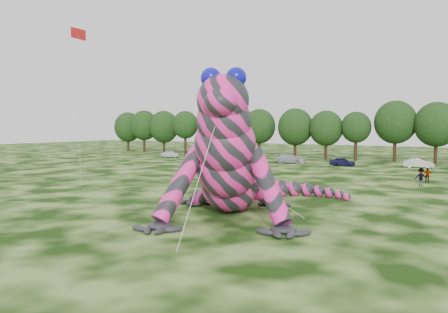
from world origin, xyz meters
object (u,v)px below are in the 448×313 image
object	(u,v)px
car_5	(418,163)
spectator_0	(191,172)
spectator_3	(427,175)
tree_4	(213,133)
spectator_2	(421,177)
tree_2	(164,132)
tree_8	(326,135)
tree_10	(395,131)
tree_3	(185,132)
tree_11	(436,133)
tree_9	(356,136)
tree_1	(144,131)
car_1	(211,155)
flying_kite	(78,46)
car_2	(237,157)
tree_7	(295,133)
tree_6	(259,133)
car_0	(171,154)
tree_5	(239,132)
spectator_1	(190,171)
car_4	(343,162)
car_3	(291,159)
inflatable_gecko	(232,144)

from	to	relation	value
car_5	spectator_0	bearing A→B (deg)	130.71
spectator_0	spectator_3	xyz separation A→B (m)	(24.26, 10.03, 0.03)
tree_4	spectator_0	xyz separation A→B (m)	(20.76, -37.76, -3.75)
spectator_2	tree_2	bearing A→B (deg)	-32.09
tree_2	car_5	bearing A→B (deg)	-10.35
tree_8	tree_10	distance (m)	11.75
spectator_3	tree_3	bearing A→B (deg)	-38.74
tree_10	tree_11	size ratio (longest dim) A/B	1.04
tree_2	tree_9	bearing A→B (deg)	-1.84
tree_4	spectator_3	size ratio (longest dim) A/B	5.60
tree_10	tree_1	bearing A→B (deg)	-179.46
tree_1	car_1	xyz separation A→B (m)	(25.76, -11.27, -4.15)
flying_kite	car_2	bearing A→B (deg)	100.61
tree_9	tree_7	bearing A→B (deg)	-177.22
tree_10	flying_kite	bearing A→B (deg)	-107.37
tree_6	car_0	distance (m)	17.83
car_2	spectator_3	xyz separation A→B (m)	(32.44, -15.68, 0.16)
tree_5	spectator_0	world-z (taller)	tree_5
tree_8	spectator_3	size ratio (longest dim) A/B	5.53
car_2	spectator_1	world-z (taller)	spectator_1
car_4	car_5	world-z (taller)	car_5
tree_10	car_3	bearing A→B (deg)	-138.82
inflatable_gecko	tree_3	xyz separation A→B (m)	(-40.67, 50.61, -0.13)
tree_6	car_4	distance (m)	22.61
tree_9	car_5	world-z (taller)	tree_9
tree_2	tree_10	xyz separation A→B (m)	(50.41, -0.18, 0.43)
tree_7	car_5	world-z (taller)	tree_7
tree_7	tree_8	xyz separation A→B (m)	(5.86, 0.18, -0.27)
tree_5	tree_8	world-z (taller)	tree_5
tree_2	tree_10	size ratio (longest dim) A/B	0.92
car_0	tree_4	bearing A→B (deg)	-21.58
car_4	spectator_1	size ratio (longest dim) A/B	2.45
flying_kite	tree_11	world-z (taller)	flying_kite
tree_4	tree_8	world-z (taller)	tree_4
car_5	tree_1	bearing A→B (deg)	69.40
tree_8	car_5	size ratio (longest dim) A/B	2.16
inflatable_gecko	tree_1	bearing A→B (deg)	112.41
spectator_0	car_4	bearing A→B (deg)	89.37
car_2	car_3	bearing A→B (deg)	-92.11
tree_2	car_0	distance (m)	16.28
tree_11	car_5	xyz separation A→B (m)	(-1.42, -9.55, -4.35)
car_5	tree_4	bearing A→B (deg)	64.73
car_3	car_5	xyz separation A→B (m)	(19.01, 2.35, -0.05)
tree_6	tree_9	distance (m)	18.64
tree_8	car_4	distance (m)	13.16
tree_9	car_0	bearing A→B (deg)	-163.28
car_0	car_3	xyz separation A→B (m)	(25.54, -1.06, 0.08)
tree_6	car_5	distance (m)	31.25
car_3	tree_4	bearing A→B (deg)	61.55
tree_5	tree_9	world-z (taller)	tree_5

